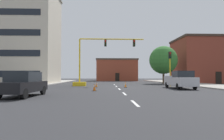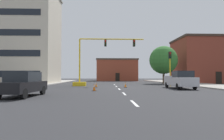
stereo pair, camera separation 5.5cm
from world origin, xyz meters
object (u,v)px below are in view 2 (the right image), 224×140
at_px(tree_right_mid, 163,60).
at_px(traffic_cone_roadside_b, 96,85).
at_px(traffic_light_pole_right, 170,61).
at_px(traffic_cone_roadside_c, 94,87).
at_px(pickup_truck_silver, 180,80).
at_px(sedan_black_near_left, 23,84).
at_px(traffic_cone_roadside_a, 125,85).
at_px(traffic_signal_gantry, 89,70).

relative_size(tree_right_mid, traffic_cone_roadside_b, 11.33).
xyz_separation_m(traffic_light_pole_right, traffic_cone_roadside_c, (-10.07, -8.04, -3.17)).
height_order(pickup_truck_silver, sedan_black_near_left, pickup_truck_silver).
xyz_separation_m(sedan_black_near_left, traffic_cone_roadside_a, (8.28, 10.48, -0.55)).
bearing_deg(traffic_light_pole_right, pickup_truck_silver, -96.11).
bearing_deg(sedan_black_near_left, traffic_light_pole_right, 41.35).
bearing_deg(traffic_cone_roadside_b, traffic_signal_gantry, 112.14).
bearing_deg(traffic_signal_gantry, traffic_light_pole_right, -6.30).
relative_size(tree_right_mid, pickup_truck_silver, 1.28).
xyz_separation_m(traffic_signal_gantry, traffic_cone_roadside_c, (1.25, -9.29, -1.95)).
distance_m(traffic_signal_gantry, traffic_cone_roadside_b, 3.65).
distance_m(tree_right_mid, traffic_cone_roadside_c, 20.68).
bearing_deg(tree_right_mid, traffic_cone_roadside_a, -126.38).
distance_m(traffic_light_pole_right, traffic_cone_roadside_a, 7.66).
bearing_deg(traffic_signal_gantry, traffic_cone_roadside_c, -82.34).
relative_size(traffic_cone_roadside_a, traffic_cone_roadside_c, 0.95).
distance_m(traffic_light_pole_right, pickup_truck_silver, 5.54).
distance_m(traffic_signal_gantry, traffic_light_pole_right, 11.46).
bearing_deg(tree_right_mid, sedan_black_near_left, -127.33).
xyz_separation_m(traffic_signal_gantry, traffic_light_pole_right, (11.32, -1.25, 1.22)).
relative_size(traffic_light_pole_right, traffic_cone_roadside_b, 7.89).
xyz_separation_m(pickup_truck_silver, traffic_cone_roadside_c, (-9.55, -3.15, -0.62)).
height_order(traffic_light_pole_right, traffic_cone_roadside_a, traffic_light_pole_right).
relative_size(traffic_cone_roadside_b, traffic_cone_roadside_c, 0.84).
relative_size(traffic_light_pole_right, tree_right_mid, 0.70).
relative_size(tree_right_mid, sedan_black_near_left, 1.50).
relative_size(sedan_black_near_left, traffic_cone_roadside_a, 6.68).
height_order(tree_right_mid, traffic_cone_roadside_b, tree_right_mid).
xyz_separation_m(traffic_light_pole_right, pickup_truck_silver, (-0.52, -4.89, -2.55)).
bearing_deg(traffic_cone_roadside_b, traffic_cone_roadside_a, -14.39).
xyz_separation_m(traffic_light_pole_right, traffic_cone_roadside_a, (-6.50, -2.52, -3.19)).
height_order(sedan_black_near_left, traffic_cone_roadside_a, sedan_black_near_left).
bearing_deg(traffic_cone_roadside_b, traffic_cone_roadside_c, -89.12).
bearing_deg(tree_right_mid, traffic_light_pole_right, -100.93).
xyz_separation_m(traffic_cone_roadside_a, traffic_cone_roadside_b, (-3.68, 0.94, -0.04)).
height_order(traffic_light_pole_right, pickup_truck_silver, traffic_light_pole_right).
relative_size(pickup_truck_silver, traffic_cone_roadside_a, 7.83).
relative_size(traffic_light_pole_right, traffic_cone_roadside_c, 6.64).
bearing_deg(pickup_truck_silver, traffic_cone_roadside_b, 161.05).
bearing_deg(traffic_cone_roadside_c, tree_right_mid, 54.72).
distance_m(tree_right_mid, traffic_cone_roadside_a, 14.30).
relative_size(traffic_signal_gantry, traffic_cone_roadside_b, 16.64).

